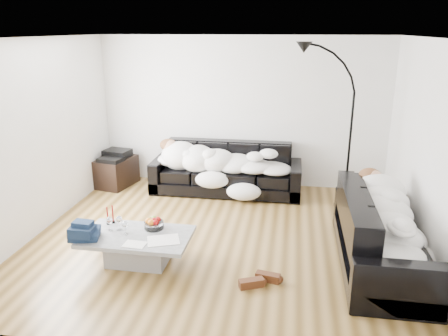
# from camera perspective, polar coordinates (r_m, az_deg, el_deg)

# --- Properties ---
(ground) EXTENTS (5.00, 5.00, 0.00)m
(ground) POSITION_cam_1_polar(r_m,az_deg,el_deg) (5.97, -0.47, -9.13)
(ground) COLOR brown
(ground) RESTS_ON ground
(wall_back) EXTENTS (5.00, 0.02, 2.60)m
(wall_back) POSITION_cam_1_polar(r_m,az_deg,el_deg) (7.68, 2.35, 7.26)
(wall_back) COLOR silver
(wall_back) RESTS_ON ground
(wall_left) EXTENTS (0.02, 4.50, 2.60)m
(wall_left) POSITION_cam_1_polar(r_m,az_deg,el_deg) (6.41, -23.17, 3.69)
(wall_left) COLOR silver
(wall_left) RESTS_ON ground
(wall_right) EXTENTS (0.02, 4.50, 2.60)m
(wall_right) POSITION_cam_1_polar(r_m,az_deg,el_deg) (5.66, 25.31, 1.69)
(wall_right) COLOR silver
(wall_right) RESTS_ON ground
(ceiling) EXTENTS (5.00, 5.00, 0.00)m
(ceiling) POSITION_cam_1_polar(r_m,az_deg,el_deg) (5.32, -0.54, 16.67)
(ceiling) COLOR white
(ceiling) RESTS_ON ground
(sofa_back) EXTENTS (2.53, 0.88, 0.83)m
(sofa_back) POSITION_cam_1_polar(r_m,az_deg,el_deg) (7.45, 0.30, -0.10)
(sofa_back) COLOR black
(sofa_back) RESTS_ON ground
(sofa_right) EXTENTS (0.93, 2.16, 0.87)m
(sofa_right) POSITION_cam_1_polar(r_m,az_deg,el_deg) (5.49, 20.00, -7.76)
(sofa_right) COLOR black
(sofa_right) RESTS_ON ground
(sleeper_back) EXTENTS (2.14, 0.74, 0.43)m
(sleeper_back) POSITION_cam_1_polar(r_m,az_deg,el_deg) (7.34, 0.24, 1.42)
(sleeper_back) COLOR white
(sleeper_back) RESTS_ON sofa_back
(sleeper_right) EXTENTS (0.78, 1.85, 0.45)m
(sleeper_right) POSITION_cam_1_polar(r_m,az_deg,el_deg) (5.41, 20.23, -5.75)
(sleeper_right) COLOR white
(sleeper_right) RESTS_ON sofa_right
(teal_cushion) EXTENTS (0.42, 0.38, 0.20)m
(teal_cushion) POSITION_cam_1_polar(r_m,az_deg,el_deg) (5.98, 18.63, -2.55)
(teal_cushion) COLOR #094333
(teal_cushion) RESTS_ON sofa_right
(coffee_table) EXTENTS (1.28, 0.75, 0.37)m
(coffee_table) POSITION_cam_1_polar(r_m,az_deg,el_deg) (5.41, -11.22, -10.32)
(coffee_table) COLOR #939699
(coffee_table) RESTS_ON ground
(fruit_bowl) EXTENTS (0.27, 0.27, 0.15)m
(fruit_bowl) POSITION_cam_1_polar(r_m,az_deg,el_deg) (5.41, -9.15, -7.10)
(fruit_bowl) COLOR white
(fruit_bowl) RESTS_ON coffee_table
(wine_glass_a) EXTENTS (0.10, 0.10, 0.18)m
(wine_glass_a) POSITION_cam_1_polar(r_m,az_deg,el_deg) (5.45, -13.53, -7.00)
(wine_glass_a) COLOR white
(wine_glass_a) RESTS_ON coffee_table
(wine_glass_b) EXTENTS (0.08, 0.08, 0.17)m
(wine_glass_b) POSITION_cam_1_polar(r_m,az_deg,el_deg) (5.47, -14.70, -7.06)
(wine_glass_b) COLOR white
(wine_glass_b) RESTS_ON coffee_table
(wine_glass_c) EXTENTS (0.07, 0.07, 0.16)m
(wine_glass_c) POSITION_cam_1_polar(r_m,az_deg,el_deg) (5.33, -12.76, -7.64)
(wine_glass_c) COLOR white
(wine_glass_c) RESTS_ON coffee_table
(candle_left) EXTENTS (0.05, 0.05, 0.23)m
(candle_left) POSITION_cam_1_polar(r_m,az_deg,el_deg) (5.63, -14.97, -6.06)
(candle_left) COLOR maroon
(candle_left) RESTS_ON coffee_table
(candle_right) EXTENTS (0.05, 0.05, 0.23)m
(candle_right) POSITION_cam_1_polar(r_m,az_deg,el_deg) (5.65, -14.33, -5.88)
(candle_right) COLOR maroon
(candle_right) RESTS_ON coffee_table
(newspaper_a) EXTENTS (0.44, 0.39, 0.01)m
(newspaper_a) POSITION_cam_1_polar(r_m,az_deg,el_deg) (5.14, -7.93, -9.29)
(newspaper_a) COLOR silver
(newspaper_a) RESTS_ON coffee_table
(newspaper_b) EXTENTS (0.26, 0.19, 0.01)m
(newspaper_b) POSITION_cam_1_polar(r_m,az_deg,el_deg) (5.10, -11.59, -9.71)
(newspaper_b) COLOR silver
(newspaper_b) RESTS_ON coffee_table
(navy_jacket) EXTENTS (0.36, 0.30, 0.18)m
(navy_jacket) POSITION_cam_1_polar(r_m,az_deg,el_deg) (5.27, -17.74, -7.34)
(navy_jacket) COLOR black
(navy_jacket) RESTS_ON coffee_table
(shoes) EXTENTS (0.52, 0.43, 0.11)m
(shoes) POSITION_cam_1_polar(r_m,az_deg,el_deg) (4.99, 4.63, -14.36)
(shoes) COLOR #472311
(shoes) RESTS_ON ground
(av_cabinet) EXTENTS (0.65, 0.82, 0.50)m
(av_cabinet) POSITION_cam_1_polar(r_m,az_deg,el_deg) (8.04, -13.86, -0.48)
(av_cabinet) COLOR black
(av_cabinet) RESTS_ON ground
(stereo) EXTENTS (0.50, 0.42, 0.13)m
(stereo) POSITION_cam_1_polar(r_m,az_deg,el_deg) (7.95, -14.03, 1.69)
(stereo) COLOR black
(stereo) RESTS_ON av_cabinet
(floor_lamp) EXTENTS (0.87, 0.59, 2.22)m
(floor_lamp) POSITION_cam_1_polar(r_m,az_deg,el_deg) (6.88, 16.15, 3.69)
(floor_lamp) COLOR black
(floor_lamp) RESTS_ON ground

